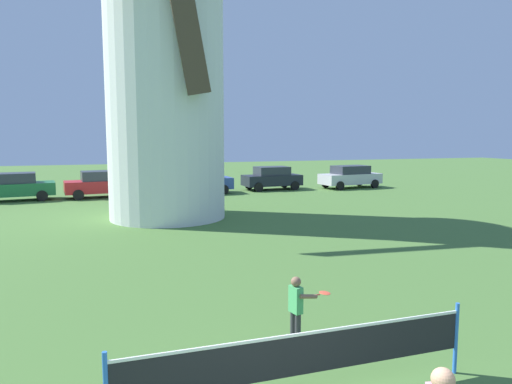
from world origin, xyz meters
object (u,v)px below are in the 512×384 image
parked_car_green (11,187)px  parked_car_black (272,178)px  parked_car_red (103,184)px  parked_car_silver (350,176)px  parked_car_blue (198,181)px  windmill (165,52)px  tennis_net (303,354)px  player_far (297,305)px

parked_car_green → parked_car_black: same height
parked_car_red → parked_car_black: bearing=2.6°
parked_car_red → parked_car_silver: same height
parked_car_blue → parked_car_black: 5.24m
parked_car_black → windmill: bearing=-132.8°
windmill → parked_car_silver: (13.76, 8.14, -6.34)m
tennis_net → player_far: (0.68, 1.78, -0.02)m
player_far → parked_car_silver: bearing=58.2°
parked_car_red → parked_car_green: bearing=-178.3°
player_far → parked_car_blue: bearing=83.1°
parked_car_green → parked_car_blue: (10.54, -0.05, -0.00)m
parked_car_green → tennis_net: bearing=-72.7°
player_far → parked_car_red: parked_car_red is taller
parked_car_green → parked_car_silver: (21.31, -0.06, -0.00)m
player_far → windmill: bearing=91.7°
tennis_net → parked_car_blue: (3.27, 23.31, 0.12)m
parked_car_blue → player_far: bearing=-96.9°
windmill → tennis_net: 16.49m
tennis_net → parked_car_red: (-2.38, 23.51, 0.13)m
tennis_net → parked_car_blue: size_ratio=1.20×
parked_car_blue → parked_car_silver: (10.78, -0.01, 0.00)m
windmill → player_far: (0.40, -13.39, -6.48)m
player_far → parked_car_green: (-7.95, 21.59, 0.15)m
windmill → parked_car_blue: (2.98, 8.15, -6.34)m
parked_car_green → parked_car_black: size_ratio=1.17×
windmill → tennis_net: (-0.28, -15.17, -6.46)m
tennis_net → parked_car_red: parked_car_red is taller
parked_car_green → parked_car_blue: 10.54m
tennis_net → parked_car_red: size_ratio=1.14×
parked_car_green → parked_car_silver: same height
player_far → parked_car_blue: parked_car_blue is taller
windmill → parked_car_silver: windmill is taller
parked_car_red → parked_car_silver: 16.43m
player_far → parked_car_blue: 21.69m
parked_car_red → parked_car_silver: (16.42, -0.21, 0.00)m
parked_car_green → parked_car_black: 15.75m
player_far → parked_car_silver: (13.36, 21.53, 0.15)m
parked_car_red → player_far: bearing=-82.0°
parked_car_black → player_far: bearing=-109.3°
player_far → parked_car_black: bearing=70.7°
player_far → parked_car_silver: size_ratio=0.26×
windmill → tennis_net: bearing=-91.1°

